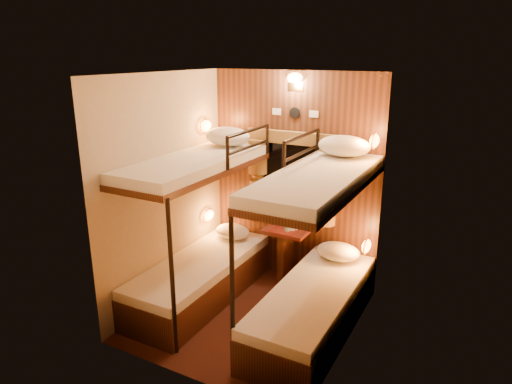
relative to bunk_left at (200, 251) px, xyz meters
The scene contains 22 objects.
floor 0.86m from the bunk_left, ahead, with size 2.10×2.10×0.00m, color #38130F.
ceiling 1.95m from the bunk_left, ahead, with size 2.10×2.10×0.00m, color silver.
wall_back 1.34m from the bunk_left, 56.56° to the left, with size 2.40×2.40×0.00m, color #C6B293.
wall_front 1.44m from the bunk_left, 59.93° to the right, with size 2.40×2.40×0.00m, color #C6B293.
wall_left 0.74m from the bunk_left, 168.93° to the right, with size 2.40×2.40×0.00m, color #C6B293.
wall_right 1.77m from the bunk_left, ahead, with size 2.40×2.40×0.00m, color #C6B293.
back_panel 1.33m from the bunk_left, 56.16° to the left, with size 2.00×0.03×2.40m, color #331D0E.
bunk_left is the anchor object (origin of this frame).
bunk_right 1.30m from the bunk_left, ahead, with size 0.72×1.90×1.82m.
window 1.30m from the bunk_left, 55.30° to the left, with size 1.00×0.12×0.79m.
curtains 1.32m from the bunk_left, 54.32° to the left, with size 1.10×0.22×1.00m.
back_fixtures 2.03m from the bunk_left, 55.16° to the left, with size 0.54×0.09×0.48m.
reading_lamps 1.13m from the bunk_left, 44.25° to the left, with size 2.00×0.20×1.25m.
table 1.02m from the bunk_left, 50.33° to the left, with size 0.50×0.34×0.66m.
bottle_left 1.09m from the bunk_left, 50.62° to the left, with size 0.06×0.06×0.22m.
bottle_right 1.01m from the bunk_left, 46.71° to the left, with size 0.06×0.06×0.22m.
sachet_a 1.11m from the bunk_left, 48.76° to the left, with size 0.09×0.07×0.01m, color silver.
sachet_b 1.06m from the bunk_left, 47.52° to the left, with size 0.07×0.05×0.01m, color silver.
pillow_lower_left 0.67m from the bunk_left, 90.19° to the left, with size 0.43×0.30×0.17m, color white.
pillow_lower_right 1.47m from the bunk_left, 28.26° to the left, with size 0.47×0.33×0.18m, color white.
pillow_upper_left 1.28m from the bunk_left, 90.21° to the left, with size 0.53×0.38×0.21m, color white.
pillow_upper_right 1.86m from the bunk_left, 28.09° to the left, with size 0.53×0.38×0.21m, color white.
Camera 1 is at (1.99, -3.57, 2.58)m, focal length 32.00 mm.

